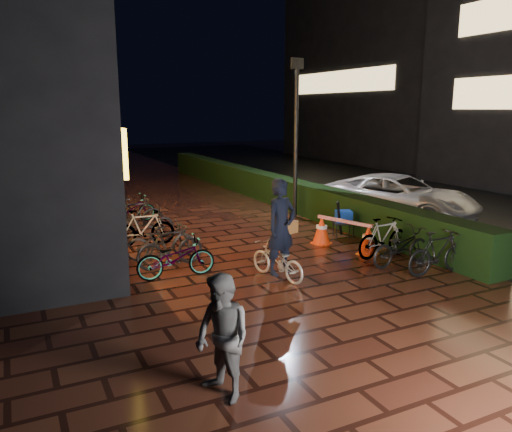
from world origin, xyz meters
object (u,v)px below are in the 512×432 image
bystander_person (222,338)px  van (398,197)px  cyclist (279,243)px  traffic_barrier (344,234)px  cart_assembly (343,218)px

bystander_person → van: (8.73, 6.78, -0.08)m
cyclist → traffic_barrier: (2.50, 1.25, -0.40)m
cyclist → traffic_barrier: size_ratio=1.14×
bystander_person → cart_assembly: bearing=118.8°
cyclist → cart_assembly: cyclist is taller
bystander_person → van: 11.06m
traffic_barrier → cart_assembly: size_ratio=1.72×
cyclist → van: bearing=28.9°
traffic_barrier → cart_assembly: cart_assembly is taller
van → cyclist: cyclist is taller
van → traffic_barrier: (-3.59, -2.11, -0.32)m
van → cart_assembly: van is taller
van → traffic_barrier: size_ratio=2.70×
traffic_barrier → cart_assembly: bearing=55.3°
bystander_person → traffic_barrier: 6.96m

